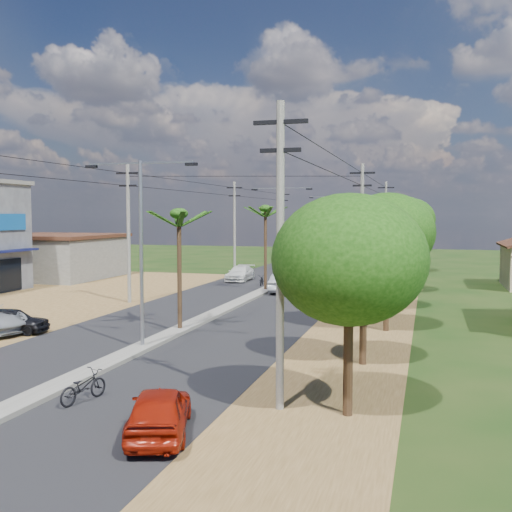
{
  "coord_description": "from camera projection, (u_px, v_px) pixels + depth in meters",
  "views": [
    {
      "loc": [
        11.62,
        -22.83,
        5.77
      ],
      "look_at": [
        0.65,
        15.21,
        3.0
      ],
      "focal_mm": 42.0,
      "sensor_mm": 36.0,
      "label": 1
    }
  ],
  "objects": [
    {
      "name": "streetlight_near",
      "position": [
        141.0,
        238.0,
        25.16
      ],
      "size": [
        5.1,
        0.18,
        8.0
      ],
      "color": "gray",
      "rests_on": "ground"
    },
    {
      "name": "car_parked_dark",
      "position": [
        11.0,
        321.0,
        28.84
      ],
      "size": [
        3.81,
        2.03,
        1.23
      ],
      "primitive_type": "imported",
      "rotation": [
        0.0,
        0.0,
        1.74
      ],
      "color": "black",
      "rests_on": "ground"
    },
    {
      "name": "median",
      "position": [
        258.0,
        294.0,
        42.74
      ],
      "size": [
        1.0,
        90.0,
        0.18
      ],
      "primitive_type": "cube",
      "color": "#605E56",
      "rests_on": "ground"
    },
    {
      "name": "palm_median_mid",
      "position": [
        265.0,
        212.0,
        44.26
      ],
      "size": [
        2.0,
        2.0,
        6.55
      ],
      "color": "black",
      "rests_on": "ground"
    },
    {
      "name": "tree_east_h",
      "position": [
        409.0,
        224.0,
        66.64
      ],
      "size": [
        4.4,
        4.4,
        6.52
      ],
      "color": "black",
      "rests_on": "ground"
    },
    {
      "name": "streetlight_far",
      "position": [
        330.0,
        222.0,
        73.09
      ],
      "size": [
        5.1,
        0.18,
        8.0
      ],
      "color": "gray",
      "rests_on": "ground"
    },
    {
      "name": "car_white_far",
      "position": [
        240.0,
        274.0,
        51.55
      ],
      "size": [
        1.9,
        4.44,
        1.28
      ],
      "primitive_type": "imported",
      "rotation": [
        0.0,
        0.0,
        0.03
      ],
      "color": "beige",
      "rests_on": "ground"
    },
    {
      "name": "car_red_near",
      "position": [
        159.0,
        412.0,
        15.51
      ],
      "size": [
        2.65,
        4.05,
        1.28
      ],
      "primitive_type": "imported",
      "rotation": [
        0.0,
        0.0,
        3.47
      ],
      "color": "maroon",
      "rests_on": "ground"
    },
    {
      "name": "utility_pole_e_a",
      "position": [
        280.0,
        249.0,
        17.34
      ],
      "size": [
        1.6,
        0.24,
        9.0
      ],
      "color": "#605E56",
      "rests_on": "ground"
    },
    {
      "name": "ground",
      "position": [
        143.0,
        350.0,
        25.5
      ],
      "size": [
        160.0,
        160.0,
        0.0
      ],
      "primitive_type": "plane",
      "color": "black",
      "rests_on": "ground"
    },
    {
      "name": "palm_median_near",
      "position": [
        179.0,
        219.0,
        28.95
      ],
      "size": [
        2.0,
        2.0,
        6.15
      ],
      "color": "black",
      "rests_on": "ground"
    },
    {
      "name": "low_shed",
      "position": [
        53.0,
        256.0,
        54.17
      ],
      "size": [
        10.4,
        10.4,
        3.95
      ],
      "color": "#605E56",
      "rests_on": "ground"
    },
    {
      "name": "tree_east_a",
      "position": [
        349.0,
        260.0,
        16.81
      ],
      "size": [
        4.4,
        4.4,
        6.37
      ],
      "color": "black",
      "rests_on": "ground"
    },
    {
      "name": "utility_pole_e_c",
      "position": [
        385.0,
        224.0,
        59.51
      ],
      "size": [
        1.6,
        0.24,
        9.0
      ],
      "color": "#605E56",
      "rests_on": "ground"
    },
    {
      "name": "car_silver_mid",
      "position": [
        284.0,
        283.0,
        43.85
      ],
      "size": [
        1.65,
        4.31,
        1.4
      ],
      "primitive_type": "imported",
      "rotation": [
        0.0,
        0.0,
        3.18
      ],
      "color": "#95999C",
      "rests_on": "ground"
    },
    {
      "name": "utility_pole_w_b",
      "position": [
        128.0,
        230.0,
        38.6
      ],
      "size": [
        1.6,
        0.24,
        9.0
      ],
      "color": "#605E56",
      "rests_on": "ground"
    },
    {
      "name": "tree_east_e",
      "position": [
        400.0,
        224.0,
        43.57
      ],
      "size": [
        4.8,
        4.8,
        7.14
      ],
      "color": "black",
      "rests_on": "ground"
    },
    {
      "name": "streetlight_mid",
      "position": [
        281.0,
        226.0,
        49.13
      ],
      "size": [
        5.1,
        0.18,
        8.0
      ],
      "color": "gray",
      "rests_on": "ground"
    },
    {
      "name": "tree_east_b",
      "position": [
        364.0,
        258.0,
        22.64
      ],
      "size": [
        4.0,
        4.0,
        5.83
      ],
      "color": "black",
      "rests_on": "ground"
    },
    {
      "name": "utility_pole_e_b",
      "position": [
        362.0,
        230.0,
        38.43
      ],
      "size": [
        1.6,
        0.24,
        9.0
      ],
      "color": "#605E56",
      "rests_on": "ground"
    },
    {
      "name": "moto_rider_west_a",
      "position": [
        262.0,
        280.0,
        48.15
      ],
      "size": [
        0.84,
        1.75,
        0.88
      ],
      "primitive_type": "imported",
      "rotation": [
        0.0,
        0.0,
        0.16
      ],
      "color": "black",
      "rests_on": "ground"
    },
    {
      "name": "utility_pole_w_c",
      "position": [
        235.0,
        224.0,
        59.69
      ],
      "size": [
        1.6,
        0.24,
        9.0
      ],
      "color": "#605E56",
      "rests_on": "ground"
    },
    {
      "name": "utility_pole_w_d",
      "position": [
        284.0,
        222.0,
        79.82
      ],
      "size": [
        1.6,
        0.24,
        9.0
      ],
      "color": "#605E56",
      "rests_on": "ground"
    },
    {
      "name": "moto_rider_east",
      "position": [
        83.0,
        388.0,
        18.26
      ],
      "size": [
        1.07,
        1.92,
        0.95
      ],
      "primitive_type": "imported",
      "rotation": [
        0.0,
        0.0,
        2.89
      ],
      "color": "black",
      "rests_on": "ground"
    },
    {
      "name": "tree_east_f",
      "position": [
        399.0,
        236.0,
        51.44
      ],
      "size": [
        3.8,
        3.8,
        5.52
      ],
      "color": "black",
      "rests_on": "ground"
    },
    {
      "name": "tree_east_g",
      "position": [
        409.0,
        220.0,
        58.84
      ],
      "size": [
        5.0,
        5.0,
        7.38
      ],
      "color": "black",
      "rests_on": "ground"
    },
    {
      "name": "tree_east_d",
      "position": [
        390.0,
        238.0,
        36.01
      ],
      "size": [
        4.2,
        4.2,
        6.13
      ],
      "color": "black",
      "rests_on": "ground"
    },
    {
      "name": "moto_rider_west_b",
      "position": [
        295.0,
        267.0,
        59.98
      ],
      "size": [
        0.92,
        1.84,
        1.06
      ],
      "primitive_type": "imported",
      "rotation": [
        0.0,
        0.0,
        -0.25
      ],
      "color": "black",
      "rests_on": "ground"
    },
    {
      "name": "dirt_shoulder_east",
      "position": [
        375.0,
        306.0,
        37.52
      ],
      "size": [
        5.0,
        90.0,
        0.03
      ],
      "primitive_type": "cube",
      "color": "brown",
      "rests_on": "ground"
    },
    {
      "name": "road",
      "position": [
        246.0,
        301.0,
        39.87
      ],
      "size": [
        12.0,
        110.0,
        0.04
      ],
      "primitive_type": "cube",
      "color": "black",
      "rests_on": "ground"
    },
    {
      "name": "tree_east_c",
      "position": [
        387.0,
        233.0,
        29.19
      ],
      "size": [
        4.6,
        4.6,
        6.83
      ],
      "color": "black",
      "rests_on": "ground"
    },
    {
      "name": "palm_median_far",
      "position": [
        307.0,
        219.0,
        59.64
      ],
      "size": [
        2.0,
        2.0,
        5.85
      ],
      "color": "black",
      "rests_on": "ground"
    }
  ]
}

